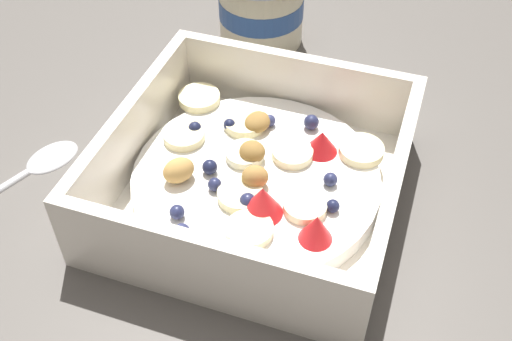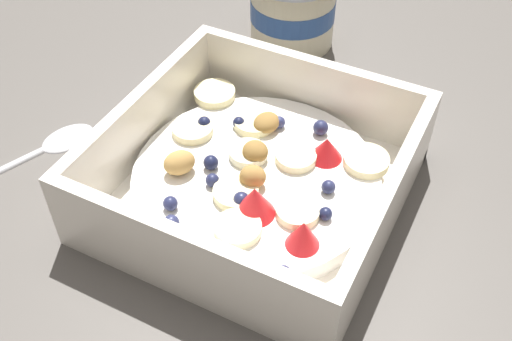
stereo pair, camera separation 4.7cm
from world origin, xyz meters
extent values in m
plane|color=#56514C|center=(0.00, 0.00, 0.00)|extent=(2.40, 2.40, 0.00)
cube|color=white|center=(0.01, -0.01, 0.01)|extent=(0.22, 0.22, 0.01)
cube|color=white|center=(0.01, -0.12, 0.03)|extent=(0.22, 0.01, 0.07)
cube|color=white|center=(0.01, 0.09, 0.03)|extent=(0.22, 0.01, 0.07)
cube|color=white|center=(-0.10, -0.01, 0.03)|extent=(0.01, 0.20, 0.07)
cube|color=white|center=(0.11, -0.01, 0.03)|extent=(0.01, 0.20, 0.07)
cylinder|color=white|center=(0.01, -0.01, 0.02)|extent=(0.19, 0.19, 0.02)
cylinder|color=#F4EAB7|center=(0.02, -0.07, 0.03)|extent=(0.03, 0.03, 0.01)
cylinder|color=beige|center=(-0.06, 0.01, 0.03)|extent=(0.04, 0.04, 0.01)
cylinder|color=#F4EAB7|center=(0.05, -0.04, 0.03)|extent=(0.05, 0.05, 0.01)
cylinder|color=beige|center=(0.08, 0.03, 0.03)|extent=(0.05, 0.05, 0.01)
cylinder|color=beige|center=(-0.02, 0.04, 0.03)|extent=(0.05, 0.05, 0.01)
cylinder|color=beige|center=(0.01, -0.04, 0.03)|extent=(0.05, 0.05, 0.01)
cylinder|color=beige|center=(-0.07, 0.05, 0.03)|extent=(0.04, 0.04, 0.01)
cylinder|color=#F4EAB7|center=(0.03, 0.01, 0.03)|extent=(0.03, 0.03, 0.01)
cylinder|color=#F7EFC6|center=(-0.01, 0.00, 0.03)|extent=(0.04, 0.04, 0.01)
cone|color=red|center=(0.07, -0.06, 0.04)|extent=(0.03, 0.03, 0.02)
cone|color=red|center=(0.03, -0.05, 0.04)|extent=(0.03, 0.03, 0.03)
cone|color=red|center=(0.05, 0.03, 0.04)|extent=(0.04, 0.04, 0.02)
sphere|color=#23284C|center=(0.07, -0.01, 0.03)|extent=(0.01, 0.01, 0.01)
sphere|color=#191E3D|center=(0.07, -0.03, 0.03)|extent=(0.01, 0.01, 0.01)
sphere|color=navy|center=(0.00, 0.04, 0.03)|extent=(0.01, 0.01, 0.01)
sphere|color=navy|center=(-0.02, -0.09, 0.03)|extent=(0.01, 0.01, 0.01)
sphere|color=#23284C|center=(0.01, -0.05, 0.03)|extent=(0.01, 0.01, 0.01)
sphere|color=#191E3D|center=(-0.03, -0.02, 0.03)|extent=(0.01, 0.01, 0.01)
sphere|color=#191E3D|center=(-0.06, 0.01, 0.03)|extent=(0.01, 0.01, 0.01)
sphere|color=#23284C|center=(0.03, 0.05, 0.03)|extent=(0.01, 0.01, 0.01)
sphere|color=navy|center=(0.07, -0.09, 0.03)|extent=(0.01, 0.01, 0.01)
sphere|color=#23284C|center=(-0.03, -0.07, 0.03)|extent=(0.01, 0.01, 0.01)
sphere|color=#23284C|center=(-0.02, -0.04, 0.03)|extent=(0.01, 0.01, 0.01)
sphere|color=#191E3D|center=(-0.03, 0.03, 0.03)|extent=(0.01, 0.01, 0.01)
ellipsoid|color=tan|center=(-0.05, -0.04, 0.04)|extent=(0.03, 0.03, 0.02)
ellipsoid|color=#AD7F42|center=(0.01, -0.03, 0.04)|extent=(0.02, 0.02, 0.02)
ellipsoid|color=olive|center=(0.00, 0.00, 0.03)|extent=(0.03, 0.02, 0.02)
ellipsoid|color=olive|center=(-0.01, 0.04, 0.03)|extent=(0.02, 0.03, 0.01)
ellipsoid|color=silver|center=(-0.17, -0.03, 0.00)|extent=(0.05, 0.06, 0.01)
cylinder|color=beige|center=(-0.06, 0.20, 0.04)|extent=(0.09, 0.09, 0.07)
cylinder|color=#2D5193|center=(-0.06, 0.20, 0.04)|extent=(0.09, 0.09, 0.02)
camera|label=1|loc=(0.12, -0.33, 0.36)|focal=43.06mm
camera|label=2|loc=(0.16, -0.31, 0.36)|focal=43.06mm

